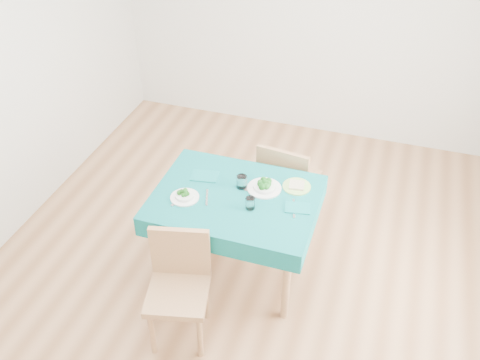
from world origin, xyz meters
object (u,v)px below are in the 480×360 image
(chair_near, at_px, (177,286))
(chair_far, at_px, (290,168))
(side_plate, at_px, (297,186))
(bowl_near, at_px, (185,195))
(bowl_far, at_px, (264,185))
(table, at_px, (236,234))

(chair_near, bearing_deg, chair_far, 61.11)
(chair_near, distance_m, side_plate, 1.16)
(bowl_near, bearing_deg, chair_far, 56.20)
(chair_near, bearing_deg, bowl_far, 55.32)
(chair_near, distance_m, chair_far, 1.54)
(table, xyz_separation_m, side_plate, (0.40, 0.25, 0.38))
(chair_far, distance_m, bowl_far, 0.65)
(chair_far, distance_m, side_plate, 0.56)
(table, bearing_deg, chair_far, 71.89)
(side_plate, bearing_deg, table, -148.56)
(chair_far, bearing_deg, table, 79.86)
(table, height_order, side_plate, side_plate)
(chair_near, xyz_separation_m, bowl_far, (0.35, 0.88, 0.29))
(chair_near, height_order, chair_far, chair_far)
(chair_near, relative_size, bowl_near, 4.81)
(table, bearing_deg, bowl_near, -158.58)
(side_plate, bearing_deg, chair_far, 107.60)
(table, relative_size, bowl_far, 4.65)
(table, xyz_separation_m, bowl_near, (-0.35, -0.14, 0.41))
(chair_far, distance_m, bowl_near, 1.09)
(table, bearing_deg, side_plate, 31.44)
(chair_far, xyz_separation_m, bowl_near, (-0.59, -0.88, 0.23))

